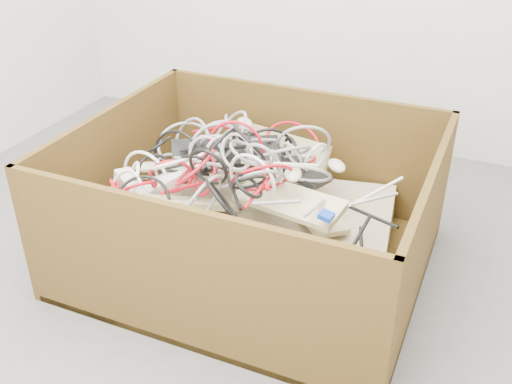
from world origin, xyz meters
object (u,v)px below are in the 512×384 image
at_px(power_strip_right, 140,197).
at_px(vga_plug, 326,216).
at_px(power_strip_left, 183,173).
at_px(cardboard_box, 250,231).

bearing_deg(power_strip_right, vga_plug, 38.38).
distance_m(power_strip_left, vga_plug, 0.57).
relative_size(power_strip_left, power_strip_right, 0.95).
relative_size(cardboard_box, vga_plug, 27.55).
xyz_separation_m(power_strip_right, vga_plug, (0.65, 0.08, 0.04)).
xyz_separation_m(cardboard_box, vga_plug, (0.33, -0.14, 0.23)).
height_order(cardboard_box, power_strip_right, cardboard_box).
height_order(power_strip_left, vga_plug, power_strip_left).
relative_size(power_strip_left, vga_plug, 6.56).
bearing_deg(cardboard_box, power_strip_right, -145.98).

